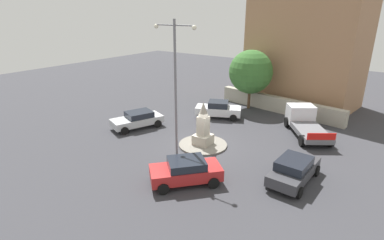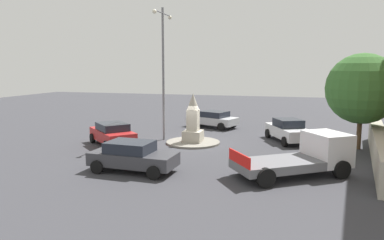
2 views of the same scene
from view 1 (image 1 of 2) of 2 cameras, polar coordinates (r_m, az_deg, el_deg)
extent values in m
plane|color=#38383D|center=(22.15, 2.08, -4.84)|extent=(80.00, 80.00, 0.00)
cylinder|color=gray|center=(22.13, 2.08, -4.69)|extent=(3.52, 3.52, 0.13)
cube|color=#B2AA99|center=(21.95, 2.09, -3.68)|extent=(1.19, 1.19, 0.72)
cube|color=#B2AA99|center=(21.55, 2.13, -1.11)|extent=(0.71, 0.71, 1.40)
cone|color=#B2AA99|center=(21.14, 2.17, 2.00)|extent=(0.78, 0.78, 1.06)
cylinder|color=slate|center=(19.27, -3.12, 5.33)|extent=(0.16, 0.16, 8.86)
cylinder|color=slate|center=(18.22, -1.52, 17.46)|extent=(1.43, 0.08, 0.08)
cylinder|color=slate|center=(19.11, -5.12, 17.51)|extent=(1.43, 0.08, 0.08)
sphere|color=#F2EACC|center=(17.80, 0.40, 17.09)|extent=(0.28, 0.28, 0.28)
sphere|color=#F2EACC|center=(19.59, -6.78, 17.22)|extent=(0.28, 0.28, 0.28)
cube|color=#B22323|center=(17.34, -1.21, -9.91)|extent=(3.98, 4.15, 0.68)
cube|color=#1E232D|center=(17.07, -1.04, -8.23)|extent=(2.57, 2.60, 0.46)
cylinder|color=black|center=(18.53, 2.55, -9.02)|extent=(0.59, 0.62, 0.64)
cylinder|color=black|center=(17.07, 4.11, -11.81)|extent=(0.59, 0.62, 0.64)
cylinder|color=black|center=(18.08, -6.19, -9.92)|extent=(0.59, 0.62, 0.64)
cylinder|color=black|center=(16.59, -5.46, -12.89)|extent=(0.59, 0.62, 0.64)
cube|color=#B7BABF|center=(25.68, -10.36, -0.12)|extent=(3.19, 4.57, 0.58)
cube|color=#1E232D|center=(25.58, -9.98, 1.08)|extent=(2.28, 2.52, 0.47)
cylinder|color=black|center=(24.50, -12.64, -2.01)|extent=(0.44, 0.68, 0.64)
cylinder|color=black|center=(26.08, -14.07, -0.77)|extent=(0.44, 0.68, 0.64)
cylinder|color=black|center=(25.58, -6.49, -0.69)|extent=(0.44, 0.68, 0.64)
cylinder|color=black|center=(27.10, -8.22, 0.43)|extent=(0.44, 0.68, 0.64)
cube|color=silver|center=(27.78, 4.99, 1.81)|extent=(4.42, 3.28, 0.70)
cube|color=#1E232D|center=(27.59, 5.02, 3.02)|extent=(2.26, 2.16, 0.53)
cylinder|color=black|center=(27.25, 1.80, 0.75)|extent=(0.67, 0.47, 0.64)
cylinder|color=black|center=(28.83, 2.30, 1.83)|extent=(0.67, 0.47, 0.64)
cylinder|color=black|center=(27.01, 7.82, 0.39)|extent=(0.67, 0.47, 0.64)
cylinder|color=black|center=(28.61, 7.99, 1.50)|extent=(0.67, 0.47, 0.64)
cube|color=#38383D|center=(18.49, 18.76, -9.15)|extent=(1.92, 4.24, 0.62)
cube|color=#1E232D|center=(18.08, 18.78, -7.78)|extent=(1.69, 2.20, 0.52)
cylinder|color=black|center=(20.10, 17.80, -7.60)|extent=(0.25, 0.65, 0.64)
cylinder|color=black|center=(19.68, 22.54, -8.84)|extent=(0.25, 0.65, 0.64)
cylinder|color=black|center=(17.69, 14.30, -11.21)|extent=(0.25, 0.65, 0.64)
cylinder|color=black|center=(17.21, 19.67, -12.78)|extent=(0.25, 0.65, 0.64)
cube|color=silver|center=(26.78, 19.84, 1.10)|extent=(2.58, 2.45, 1.51)
cube|color=slate|center=(24.60, 21.61, -2.16)|extent=(3.89, 4.33, 0.39)
cube|color=red|center=(22.82, 23.33, -2.89)|extent=(1.67, 1.19, 0.50)
cylinder|color=black|center=(26.72, 17.54, -0.38)|extent=(0.71, 0.85, 0.84)
cylinder|color=black|center=(27.39, 21.70, -0.40)|extent=(0.71, 0.85, 0.84)
cylinder|color=black|center=(23.31, 20.11, -3.70)|extent=(0.71, 0.85, 0.84)
cylinder|color=black|center=(24.07, 24.79, -3.60)|extent=(0.71, 0.85, 0.84)
cube|color=#B2AA99|center=(30.39, 16.00, 2.84)|extent=(12.66, 2.55, 1.47)
cube|color=#A87A56|center=(33.40, 20.67, 12.83)|extent=(11.60, 7.54, 11.69)
cylinder|color=brown|center=(30.76, 10.75, 4.20)|extent=(0.28, 0.28, 2.21)
sphere|color=#386B2D|center=(30.18, 11.07, 8.94)|extent=(4.24, 4.24, 4.24)
camera|label=2|loc=(26.05, 60.01, 0.32)|focal=33.53mm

